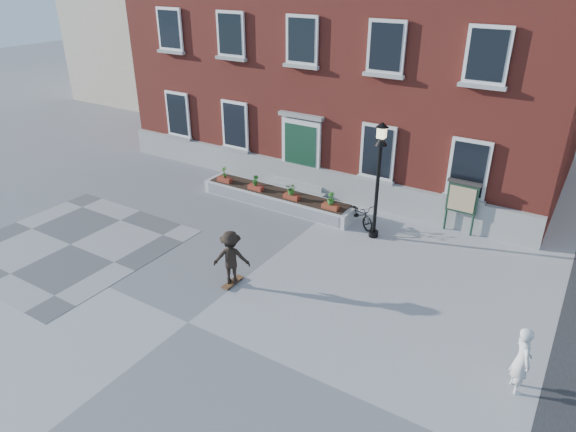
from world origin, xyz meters
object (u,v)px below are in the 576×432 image
Objects in this scene: bicycle at (359,214)px; skateboarder at (231,258)px; notice_board at (462,198)px; lamp_post at (379,165)px; bystander at (522,360)px.

skateboarder is (-1.45, -5.30, 0.46)m from bicycle.
bicycle is 3.45m from notice_board.
notice_board is (3.08, 1.30, 0.85)m from bicycle.
bicycle is 2.32m from lamp_post.
skateboarder is (-7.62, -0.04, 0.08)m from bystander.
lamp_post is 5.55m from skateboarder.
skateboarder is at bearing 62.03° from bystander.
lamp_post is (-5.38, 4.75, 1.75)m from bystander.
bicycle is at bearing 147.09° from lamp_post.
notice_board reaches higher than skateboarder.
lamp_post is at bearing 20.29° from bystander.
bicycle is at bearing 21.27° from bystander.
lamp_post is 3.19m from notice_board.
notice_board is at bearing 38.25° from lamp_post.
bystander is (6.17, -5.26, 0.38)m from bicycle.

